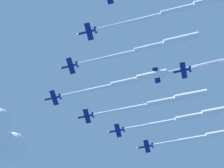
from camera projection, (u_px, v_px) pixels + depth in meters
The scene contains 6 objects.
jet_lead at pixel (126, 82), 177.23m from camera, with size 49.84×45.94×3.99m.
jet_port_inner at pixel (152, 47), 169.31m from camera, with size 52.97×49.00×4.13m.
jet_starboard_inner at pixel (164, 101), 182.65m from camera, with size 54.21×47.94×4.09m.
jet_port_mid at pixel (181, 9), 161.04m from camera, with size 56.21×51.70×4.10m.
jet_starboard_mid at pixel (192, 116), 190.20m from camera, with size 53.50×47.72×4.03m.
jet_starboard_outer at pixel (223, 132), 195.73m from camera, with size 55.97×49.48×3.99m.
Camera 1 is at (-42.26, -80.15, 17.51)m, focal length 56.87 mm.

